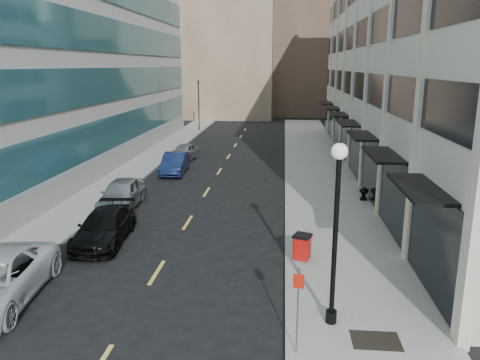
% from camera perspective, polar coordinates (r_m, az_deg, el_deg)
% --- Properties ---
extents(sidewalk_right, '(5.00, 80.00, 0.15)m').
position_cam_1_polar(sidewalk_right, '(29.66, 10.35, -1.65)').
color(sidewalk_right, gray).
rests_on(sidewalk_right, ground).
extents(sidewalk_left, '(3.00, 80.00, 0.15)m').
position_cam_1_polar(sidewalk_left, '(31.63, -15.80, -0.98)').
color(sidewalk_left, gray).
rests_on(sidewalk_left, ground).
extents(building_right, '(15.30, 46.50, 18.25)m').
position_cam_1_polar(building_right, '(37.52, 25.02, 14.29)').
color(building_right, beige).
rests_on(building_right, ground).
extents(building_left, '(16.14, 46.00, 20.00)m').
position_cam_1_polar(building_left, '(41.17, -25.96, 15.44)').
color(building_left, beige).
rests_on(building_left, ground).
extents(skyline_tan_near, '(14.00, 18.00, 28.00)m').
position_cam_1_polar(skyline_tan_near, '(77.24, -1.30, 18.37)').
color(skyline_tan_near, '#9B8465').
rests_on(skyline_tan_near, ground).
extents(skyline_brown, '(12.00, 16.00, 34.00)m').
position_cam_1_polar(skyline_brown, '(81.07, 8.05, 20.16)').
color(skyline_brown, brown).
rests_on(skyline_brown, ground).
extents(skyline_tan_far, '(12.00, 14.00, 22.00)m').
position_cam_1_polar(skyline_tan_far, '(88.57, -7.20, 15.74)').
color(skyline_tan_far, '#9B8465').
rests_on(skyline_tan_far, ground).
extents(skyline_stone, '(10.00, 14.00, 20.00)m').
position_cam_1_polar(skyline_stone, '(75.68, 15.92, 14.93)').
color(skyline_stone, beige).
rests_on(skyline_stone, ground).
extents(grate_far, '(1.40, 1.00, 0.01)m').
position_cam_1_polar(grate_far, '(14.78, 16.23, -18.27)').
color(grate_far, black).
rests_on(grate_far, sidewalk_right).
extents(road_centerline, '(0.15, 68.20, 0.01)m').
position_cam_1_polar(road_centerline, '(27.11, -5.13, -3.11)').
color(road_centerline, '#D8CC4C').
rests_on(road_centerline, ground).
extents(traffic_signal, '(0.66, 0.66, 6.98)m').
position_cam_1_polar(traffic_signal, '(57.46, -5.11, 11.62)').
color(traffic_signal, black).
rests_on(traffic_signal, ground).
extents(car_black_pickup, '(2.41, 5.14, 1.45)m').
position_cam_1_polar(car_black_pickup, '(22.18, -16.23, -5.55)').
color(car_black_pickup, black).
rests_on(car_black_pickup, ground).
extents(car_silver_sedan, '(2.19, 4.91, 1.64)m').
position_cam_1_polar(car_silver_sedan, '(27.20, -14.24, -1.64)').
color(car_silver_sedan, gray).
rests_on(car_silver_sedan, ground).
extents(car_blue_sedan, '(1.83, 4.70, 1.52)m').
position_cam_1_polar(car_blue_sedan, '(35.15, -7.95, 2.02)').
color(car_blue_sedan, '#121E45').
rests_on(car_blue_sedan, ground).
extents(car_grey_sedan, '(2.26, 4.42, 1.44)m').
position_cam_1_polar(car_grey_sedan, '(39.80, -6.84, 3.37)').
color(car_grey_sedan, slate).
rests_on(car_grey_sedan, ground).
extents(trash_bin, '(0.85, 0.85, 1.07)m').
position_cam_1_polar(trash_bin, '(19.36, 7.58, -7.96)').
color(trash_bin, '#AE0E0B').
rests_on(trash_bin, sidewalk_right).
extents(lamppost, '(0.48, 0.48, 5.73)m').
position_cam_1_polar(lamppost, '(13.97, 11.64, -4.64)').
color(lamppost, black).
rests_on(lamppost, sidewalk_right).
extents(sign_post, '(0.30, 0.08, 2.53)m').
position_cam_1_polar(sign_post, '(13.01, 7.09, -14.27)').
color(sign_post, slate).
rests_on(sign_post, sidewalk_right).
extents(urn_planter, '(0.53, 0.53, 0.74)m').
position_cam_1_polar(urn_planter, '(28.43, 14.86, -1.48)').
color(urn_planter, black).
rests_on(urn_planter, sidewalk_right).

